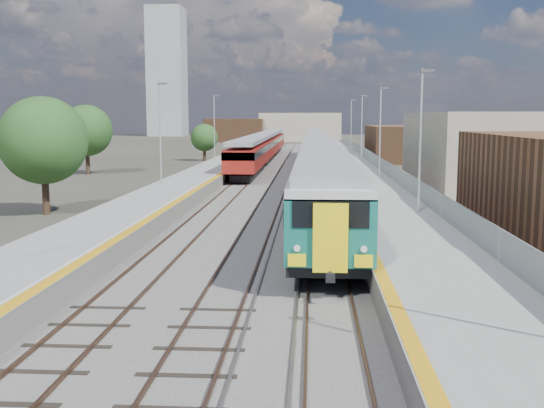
{
  "coord_description": "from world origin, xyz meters",
  "views": [
    {
      "loc": [
        0.88,
        -12.13,
        6.03
      ],
      "look_at": [
        -0.86,
        15.73,
        2.2
      ],
      "focal_mm": 42.0,
      "sensor_mm": 36.0,
      "label": 1
    }
  ],
  "objects": [
    {
      "name": "tree_b",
      "position": [
        -22.81,
        53.83,
        4.6
      ],
      "size": [
        5.39,
        5.39,
        7.31
      ],
      "color": "#382619",
      "rests_on": "ground"
    },
    {
      "name": "tree_d",
      "position": [
        24.1,
        65.56,
        4.09
      ],
      "size": [
        4.79,
        4.79,
        6.49
      ],
      "color": "#382619",
      "rests_on": "ground"
    },
    {
      "name": "ballast_bed",
      "position": [
        -2.25,
        52.5,
        0.03
      ],
      "size": [
        10.5,
        155.0,
        0.06
      ],
      "primitive_type": "cube",
      "color": "#565451",
      "rests_on": "ground"
    },
    {
      "name": "tracks",
      "position": [
        -1.65,
        54.18,
        0.11
      ],
      "size": [
        8.96,
        160.0,
        0.17
      ],
      "color": "#4C3323",
      "rests_on": "ground"
    },
    {
      "name": "platform_left",
      "position": [
        -9.05,
        52.49,
        0.52
      ],
      "size": [
        4.3,
        155.0,
        8.52
      ],
      "color": "slate",
      "rests_on": "ground"
    },
    {
      "name": "tree_a",
      "position": [
        -15.56,
        26.02,
        4.59
      ],
      "size": [
        5.38,
        5.38,
        7.29
      ],
      "color": "#382619",
      "rests_on": "ground"
    },
    {
      "name": "ground",
      "position": [
        0.0,
        50.0,
        0.0
      ],
      "size": [
        320.0,
        320.0,
        0.0
      ],
      "primitive_type": "plane",
      "color": "#47443A",
      "rests_on": "ground"
    },
    {
      "name": "platform_right",
      "position": [
        5.28,
        52.49,
        0.54
      ],
      "size": [
        4.7,
        155.0,
        8.52
      ],
      "color": "slate",
      "rests_on": "ground"
    },
    {
      "name": "buildings",
      "position": [
        -18.12,
        138.6,
        10.7
      ],
      "size": [
        72.0,
        185.5,
        40.0
      ],
      "color": "brown",
      "rests_on": "ground"
    },
    {
      "name": "green_train",
      "position": [
        1.5,
        50.8,
        2.39
      ],
      "size": [
        3.08,
        85.66,
        3.39
      ],
      "color": "black",
      "rests_on": "ground"
    },
    {
      "name": "tree_c",
      "position": [
        -13.93,
        75.16,
        3.19
      ],
      "size": [
        3.75,
        3.75,
        5.09
      ],
      "color": "#382619",
      "rests_on": "ground"
    },
    {
      "name": "red_train",
      "position": [
        -5.5,
        72.39,
        2.19
      ],
      "size": [
        2.93,
        59.49,
        3.7
      ],
      "color": "black",
      "rests_on": "ground"
    }
  ]
}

